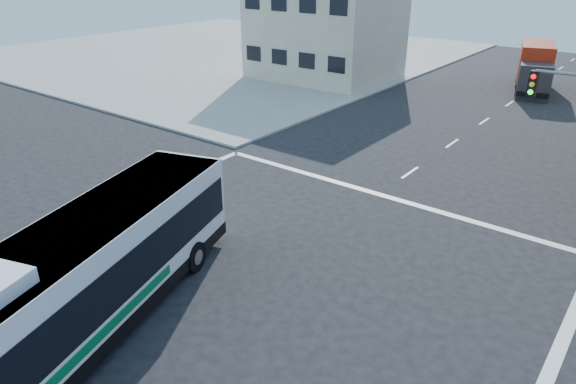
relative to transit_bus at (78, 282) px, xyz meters
The scene contains 5 objects.
ground 5.84m from the transit_bus, 67.22° to the left, with size 120.00×120.00×0.00m, color black.
sidewalk_nw 51.87m from the transit_bus, 129.35° to the left, with size 50.00×50.00×0.15m, color gray.
building_west 38.15m from the transit_bus, 113.00° to the left, with size 12.06×10.06×8.00m.
transit_bus is the anchor object (origin of this frame).
box_truck 41.91m from the transit_bus, 86.93° to the left, with size 4.57×8.92×3.86m.
Camera 1 is at (10.35, -11.25, 10.59)m, focal length 32.00 mm.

